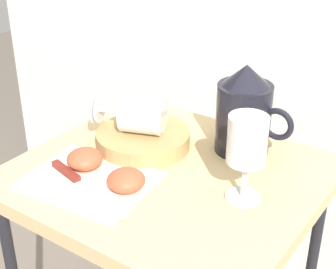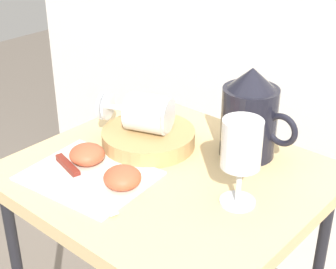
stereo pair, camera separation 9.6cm
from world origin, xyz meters
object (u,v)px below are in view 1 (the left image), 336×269
Objects in this scene: basket_tray at (143,139)px; wine_glass_tipped_far at (140,114)px; apple_half_left at (85,159)px; apple_half_right at (126,180)px; knife at (77,180)px; wine_glass_upright at (248,144)px; wine_glass_tipped_near at (144,114)px; table at (168,199)px; pitcher at (244,117)px.

basket_tray is 1.21× the size of wine_glass_tipped_far.
apple_half_left is 1.00× the size of apple_half_right.
knife is (-0.01, -0.19, -0.01)m from basket_tray.
wine_glass_upright is 0.27m from wine_glass_tipped_near.
wine_glass_upright reaches higher than table.
wine_glass_tipped_far reaches higher than wine_glass_tipped_near.
wine_glass_upright is at bearing -9.77° from wine_glass_tipped_far.
basket_tray is at bearing 117.03° from apple_half_right.
table is 0.24m from wine_glass_upright.
wine_glass_tipped_near is 2.25× the size of apple_half_right.
knife is (-0.11, -0.14, 0.07)m from table.
pitcher is at bearing 118.86° from wine_glass_upright.
apple_half_left is 0.11m from apple_half_right.
wine_glass_upright is 0.99× the size of wine_glass_tipped_far.
wine_glass_tipped_near reaches higher than apple_half_left.
wine_glass_tipped_near reaches higher than apple_half_right.
knife is at bearing -94.21° from basket_tray.
pitcher is 0.28m from apple_half_right.
knife is at bearing -130.05° from table.
apple_half_left is at bearing -163.03° from wine_glass_upright.
table is at bearing -25.75° from wine_glass_tipped_far.
apple_half_left and apple_half_right have the same top height.
basket_tray is at bearing 152.82° from table.
apple_half_right is (0.08, -0.15, -0.05)m from wine_glass_tipped_far.
wine_glass_tipped_near is 2.25× the size of apple_half_left.
apple_half_left reaches higher than table.
wine_glass_tipped_far is at bearing -93.07° from wine_glass_tipped_near.
wine_glass_upright is 2.30× the size of apple_half_right.
basket_tray is 2.81× the size of apple_half_left.
apple_half_left is at bearing -103.24° from wine_glass_tipped_far.
wine_glass_tipped_near is at bearing 77.42° from apple_half_left.
apple_half_right is (0.11, -0.01, 0.00)m from apple_half_left.
pitcher is at bearing 30.70° from wine_glass_tipped_far.
wine_glass_upright is 0.32m from apple_half_left.
basket_tray reaches higher than table.
wine_glass_upright reaches higher than wine_glass_tipped_near.
pitcher is 0.21m from wine_glass_tipped_near.
pitcher is at bearing 48.86° from apple_half_left.
wine_glass_upright is at bearing 29.62° from apple_half_right.
apple_half_right is (-0.10, -0.26, -0.05)m from pitcher.
wine_glass_upright is 0.71× the size of knife.
wine_glass_tipped_far is 0.20m from knife.
apple_half_left is (-0.03, -0.14, -0.05)m from wine_glass_tipped_far.
pitcher reaches higher than basket_tray.
basket_tray is 0.28m from wine_glass_upright.
wine_glass_tipped_far is 0.72× the size of knife.
pitcher is (0.18, 0.11, 0.06)m from basket_tray.
wine_glass_upright is 0.27m from wine_glass_tipped_far.
apple_half_right is at bearing -102.41° from table.
wine_glass_tipped_near is at bearing 87.04° from knife.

